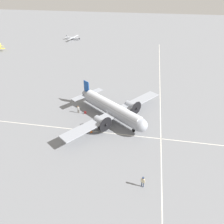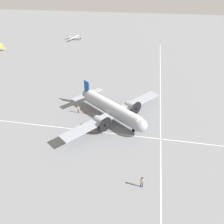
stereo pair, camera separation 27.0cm
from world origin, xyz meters
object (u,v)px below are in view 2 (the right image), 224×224
(suitcase_near_door, at_px, (85,112))
(traffic_cone, at_px, (91,131))
(light_aircraft_taxiing, at_px, (74,38))
(crew_foreground, at_px, (142,181))
(airliner_main, at_px, (113,109))
(passenger_boarding, at_px, (78,109))

(suitcase_near_door, xyz_separation_m, traffic_cone, (-2.95, 6.14, -0.02))
(light_aircraft_taxiing, bearing_deg, crew_foreground, -55.32)
(airliner_main, height_order, traffic_cone, airliner_main)
(light_aircraft_taxiing, height_order, traffic_cone, light_aircraft_taxiing)
(light_aircraft_taxiing, bearing_deg, passenger_boarding, -60.82)
(airliner_main, bearing_deg, traffic_cone, -87.93)
(passenger_boarding, height_order, suitcase_near_door, passenger_boarding)
(passenger_boarding, height_order, light_aircraft_taxiing, light_aircraft_taxiing)
(airliner_main, distance_m, traffic_cone, 6.46)
(suitcase_near_door, distance_m, light_aircraft_taxiing, 64.70)
(traffic_cone, bearing_deg, light_aircraft_taxiing, -68.57)
(crew_foreground, distance_m, traffic_cone, 15.21)
(passenger_boarding, xyz_separation_m, light_aircraft_taxiing, (21.63, -60.36, -0.29))
(airliner_main, distance_m, suitcase_near_door, 6.89)
(passenger_boarding, bearing_deg, crew_foreground, -37.50)
(crew_foreground, xyz_separation_m, traffic_cone, (10.42, -11.04, -0.89))
(light_aircraft_taxiing, distance_m, traffic_cone, 71.50)
(airliner_main, bearing_deg, suitcase_near_door, -153.48)
(passenger_boarding, bearing_deg, suitcase_near_door, 9.65)
(passenger_boarding, bearing_deg, traffic_cone, -42.41)
(airliner_main, relative_size, suitcase_near_door, 34.85)
(crew_foreground, xyz_separation_m, light_aircraft_taxiing, (36.54, -77.60, -0.36))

